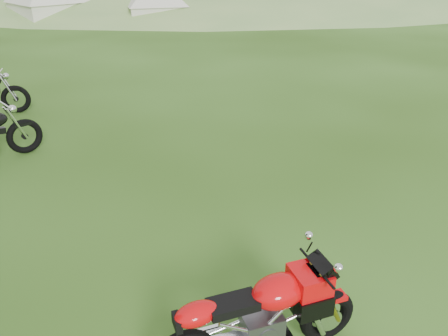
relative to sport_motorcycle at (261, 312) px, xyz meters
name	(u,v)px	position (x,y,z in m)	size (l,w,h in m)	color
ground	(248,222)	(1.02, 2.00, -0.55)	(120.00, 120.00, 0.00)	#25430E
sport_motorcycle	(261,312)	(0.00, 0.00, 0.00)	(1.84, 0.46, 1.10)	red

